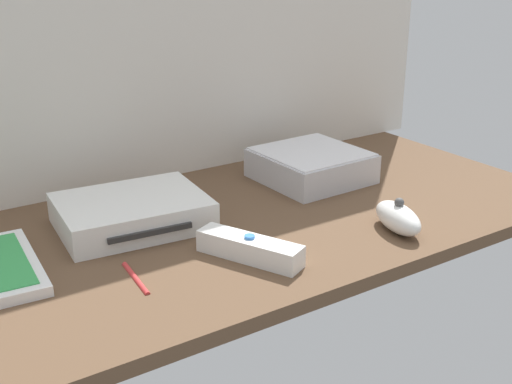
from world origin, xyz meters
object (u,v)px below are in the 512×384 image
object	(u,v)px
remote_nunchuk	(398,218)
stylus_pen	(135,276)
mini_computer	(311,165)
remote_wand	(250,248)
game_console	(132,212)

from	to	relation	value
remote_nunchuk	stylus_pen	distance (cm)	38.50
mini_computer	remote_nunchuk	bearing A→B (deg)	-97.20
mini_computer	stylus_pen	xyz separation A→B (cm)	(-40.81, -16.86, -2.29)
mini_computer	stylus_pen	distance (cm)	44.21
mini_computer	remote_wand	world-z (taller)	mini_computer
remote_nunchuk	mini_computer	bearing A→B (deg)	96.39
stylus_pen	remote_nunchuk	bearing A→B (deg)	-11.17
game_console	stylus_pen	xyz separation A→B (cm)	(-6.32, -15.30, -1.85)
remote_wand	remote_nunchuk	size ratio (longest dim) A/B	1.39
game_console	mini_computer	xyz separation A→B (cm)	(34.48, 1.56, 0.44)
mini_computer	remote_wand	size ratio (longest dim) A/B	1.17
game_console	remote_wand	world-z (taller)	game_console
remote_wand	remote_nunchuk	world-z (taller)	remote_nunchuk
game_console	mini_computer	bearing A→B (deg)	8.17
game_console	remote_nunchuk	world-z (taller)	remote_nunchuk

